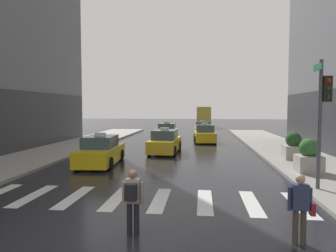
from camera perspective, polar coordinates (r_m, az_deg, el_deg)
name	(u,v)px	position (r m, az deg, el deg)	size (l,w,h in m)	color
ground_plane	(113,235)	(8.12, -10.35, -19.67)	(160.00, 160.00, 0.00)	black
crosswalk_markings	(138,199)	(10.85, -5.67, -13.59)	(11.30, 2.80, 0.01)	silver
traffic_light_pole	(323,106)	(12.52, 27.29, 3.42)	(0.44, 0.84, 4.80)	#47474C
taxi_lead	(101,152)	(17.33, -12.61, -4.78)	(2.10, 4.62, 1.80)	yellow
taxi_second	(165,142)	(21.45, -0.57, -3.12)	(2.09, 4.62, 1.80)	gold
taxi_third	(205,134)	(28.25, 6.94, -1.56)	(2.12, 4.63, 1.80)	yellow
taxi_fourth	(167,132)	(30.71, -0.16, -1.14)	(1.96, 4.56, 1.80)	yellow
taxi_fifth	(203,130)	(34.14, 6.61, -0.70)	(1.99, 4.57, 1.80)	gold
box_truck	(204,116)	(49.93, 6.79, 1.90)	(2.31, 7.55, 3.35)	#2D2D2D
pedestrian_with_backpack	(132,197)	(7.72, -6.74, -13.20)	(0.55, 0.43, 1.65)	black
pedestrian_with_handbag	(300,205)	(7.84, 23.78, -13.50)	(0.60, 0.24, 1.65)	#473D33
planter_near_corner	(309,157)	(15.66, 25.11, -5.35)	(1.10, 1.10, 1.60)	#A8A399
planter_mid_block	(293,147)	(19.34, 22.65, -3.67)	(1.10, 1.10, 1.60)	#A8A399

